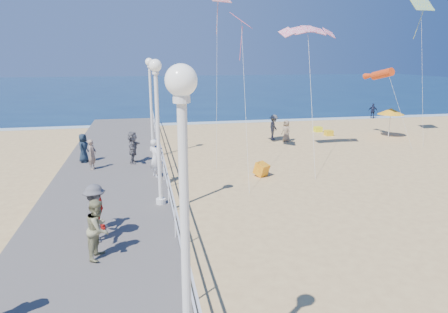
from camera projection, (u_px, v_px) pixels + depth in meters
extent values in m
plane|color=#DEB974|center=(294.00, 203.00, 16.22)|extent=(160.00, 160.00, 0.00)
cube|color=#0C2648|center=(171.00, 87.00, 77.95)|extent=(160.00, 90.00, 0.05)
cube|color=white|center=(210.00, 123.00, 35.69)|extent=(160.00, 1.20, 0.04)
cube|color=#67625D|center=(102.00, 213.00, 14.70)|extent=(5.00, 44.00, 0.40)
cube|color=white|center=(168.00, 177.00, 14.88)|extent=(0.05, 42.00, 0.06)
cube|color=white|center=(168.00, 189.00, 15.00)|extent=(0.05, 42.00, 0.04)
cylinder|color=white|center=(186.00, 261.00, 5.93)|extent=(0.14, 0.14, 4.70)
sphere|color=white|center=(181.00, 80.00, 5.28)|extent=(0.44, 0.44, 0.44)
cylinder|color=white|center=(161.00, 201.00, 15.05)|extent=(0.36, 0.36, 0.20)
cylinder|color=white|center=(158.00, 140.00, 14.48)|extent=(0.14, 0.14, 4.70)
sphere|color=white|center=(155.00, 65.00, 13.83)|extent=(0.44, 0.44, 0.44)
cylinder|color=white|center=(153.00, 149.00, 23.60)|extent=(0.36, 0.36, 0.20)
cylinder|color=white|center=(151.00, 109.00, 23.03)|extent=(0.14, 0.14, 4.70)
sphere|color=white|center=(149.00, 62.00, 22.38)|extent=(0.44, 0.44, 0.44)
imported|color=white|center=(155.00, 158.00, 18.20)|extent=(0.65, 0.76, 1.77)
imported|color=#3040B4|center=(158.00, 148.00, 18.27)|extent=(0.51, 0.56, 0.94)
imported|color=#939065|center=(98.00, 229.00, 10.88)|extent=(0.82, 0.95, 1.68)
imported|color=#545358|center=(95.00, 213.00, 11.82)|extent=(0.86, 1.25, 1.78)
imported|color=red|center=(98.00, 207.00, 12.67)|extent=(0.48, 0.91, 1.49)
imported|color=#192737|center=(83.00, 148.00, 20.81)|extent=(0.69, 0.86, 1.52)
imported|color=#5F5E63|center=(133.00, 147.00, 20.65)|extent=(0.75, 1.61, 1.67)
imported|color=gray|center=(92.00, 154.00, 19.50)|extent=(0.51, 0.63, 1.49)
imported|color=#4E4F53|center=(274.00, 127.00, 28.38)|extent=(1.20, 1.34, 1.80)
imported|color=#1A1F39|center=(373.00, 111.00, 38.11)|extent=(0.89, 0.81, 1.46)
imported|color=gray|center=(286.00, 131.00, 27.79)|extent=(0.73, 0.87, 1.51)
cube|color=#EF5B0E|center=(261.00, 171.00, 19.80)|extent=(0.85, 0.89, 0.74)
cylinder|color=white|center=(389.00, 125.00, 29.30)|extent=(0.05, 0.05, 1.80)
cone|color=#FBA41A|center=(391.00, 111.00, 29.05)|extent=(1.90, 1.90, 0.45)
cube|color=#FAF71A|center=(318.00, 129.00, 31.57)|extent=(0.55, 0.55, 0.40)
cube|color=yellow|center=(329.00, 133.00, 30.06)|extent=(0.55, 0.55, 0.40)
cylinder|color=red|center=(382.00, 74.00, 27.28)|extent=(1.05, 2.92, 1.13)
cube|color=#FF5D87|center=(241.00, 21.00, 21.26)|extent=(1.48, 1.61, 0.76)
cube|color=blue|center=(421.00, 3.00, 26.43)|extent=(1.51, 1.13, 1.03)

